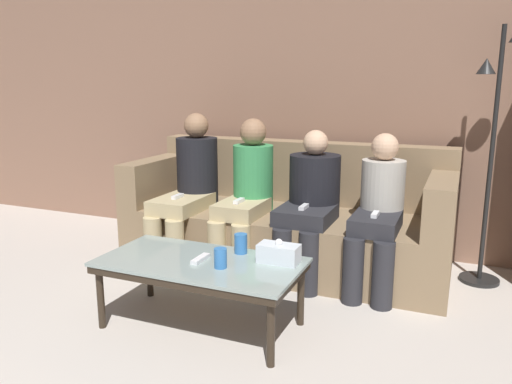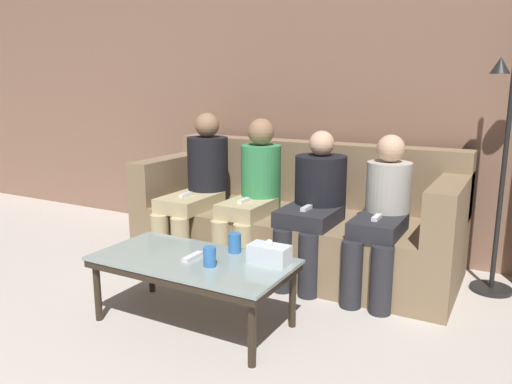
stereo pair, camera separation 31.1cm
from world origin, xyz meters
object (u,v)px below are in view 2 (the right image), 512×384
object	(u,v)px
standing_lamp	(511,132)
seated_person_right_end	(382,213)
cup_near_right	(210,257)
seated_person_left_end	(199,184)
coffee_table	(193,265)
cup_near_left	(235,243)
seated_person_mid_right	(315,201)
seated_person_mid_left	(253,192)
game_remote	(193,257)
tissue_box	(269,254)
couch	(296,222)

from	to	relation	value
standing_lamp	seated_person_right_end	bearing A→B (deg)	-149.29
cup_near_right	seated_person_left_end	size ratio (longest dim) A/B	0.09
coffee_table	cup_near_left	distance (m)	0.27
standing_lamp	seated_person_mid_right	distance (m)	1.28
cup_near_right	seated_person_mid_left	bearing A→B (deg)	106.21
game_remote	cup_near_left	bearing A→B (deg)	52.13
seated_person_mid_right	tissue_box	bearing A→B (deg)	-84.90
cup_near_left	standing_lamp	bearing A→B (deg)	40.58
seated_person_left_end	seated_person_right_end	world-z (taller)	seated_person_left_end
standing_lamp	seated_person_right_end	distance (m)	0.92
seated_person_mid_right	seated_person_left_end	bearing A→B (deg)	-178.37
tissue_box	seated_person_left_end	bearing A→B (deg)	142.01
tissue_box	game_remote	world-z (taller)	tissue_box
standing_lamp	seated_person_mid_left	size ratio (longest dim) A/B	1.56
cup_near_left	standing_lamp	size ratio (longest dim) A/B	0.07
coffee_table	seated_person_right_end	world-z (taller)	seated_person_right_end
cup_near_left	seated_person_left_end	xyz separation A→B (m)	(-0.76, 0.73, 0.14)
cup_near_left	seated_person_right_end	size ratio (longest dim) A/B	0.11
cup_near_right	standing_lamp	world-z (taller)	standing_lamp
couch	tissue_box	distance (m)	1.08
cup_near_right	coffee_table	bearing A→B (deg)	159.97
seated_person_left_end	coffee_table	bearing A→B (deg)	-56.87
seated_person_right_end	game_remote	bearing A→B (deg)	-130.85
coffee_table	standing_lamp	bearing A→B (deg)	42.03
cup_near_left	seated_person_right_end	world-z (taller)	seated_person_right_end
coffee_table	standing_lamp	size ratio (longest dim) A/B	0.65
standing_lamp	seated_person_mid_right	xyz separation A→B (m)	(-1.13, -0.36, -0.49)
coffee_table	cup_near_left	bearing A→B (deg)	52.13
cup_near_left	seated_person_mid_left	distance (m)	0.80
coffee_table	game_remote	xyz separation A→B (m)	(0.00, 0.00, 0.05)
couch	seated_person_mid_right	bearing A→B (deg)	-42.40
cup_near_right	seated_person_right_end	size ratio (longest dim) A/B	0.10
seated_person_mid_right	game_remote	bearing A→B (deg)	-109.12
seated_person_left_end	seated_person_mid_right	bearing A→B (deg)	1.63
standing_lamp	seated_person_mid_left	bearing A→B (deg)	-166.65
standing_lamp	seated_person_mid_left	xyz separation A→B (m)	(-1.59, -0.38, -0.47)
tissue_box	coffee_table	bearing A→B (deg)	-160.92
game_remote	seated_person_left_end	distance (m)	1.12
game_remote	coffee_table	bearing A→B (deg)	-90.00
tissue_box	seated_person_mid_left	size ratio (longest dim) A/B	0.20
tissue_box	seated_person_left_end	distance (m)	1.29
seated_person_left_end	seated_person_mid_right	size ratio (longest dim) A/B	1.09
cup_near_right	seated_person_mid_right	size ratio (longest dim) A/B	0.10
seated_person_mid_right	coffee_table	bearing A→B (deg)	-109.12
coffee_table	standing_lamp	distance (m)	2.08
couch	standing_lamp	xyz separation A→B (m)	(1.36, 0.15, 0.72)
cup_near_left	seated_person_mid_right	size ratio (longest dim) A/B	0.11
cup_near_left	seated_person_right_end	bearing A→B (deg)	48.39
cup_near_left	standing_lamp	xyz separation A→B (m)	(1.31, 1.12, 0.60)
cup_near_right	seated_person_mid_left	distance (m)	1.04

